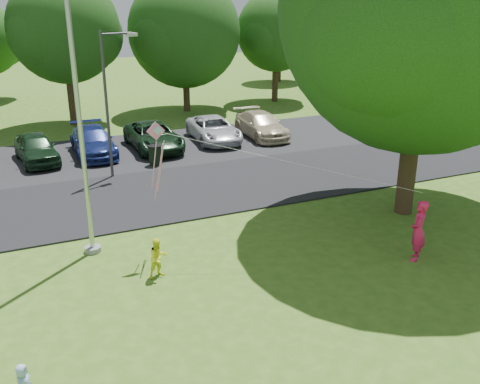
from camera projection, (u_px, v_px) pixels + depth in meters
name	position (u px, v px, depth m)	size (l,w,h in m)	color
ground	(271.00, 308.00, 13.30)	(120.00, 120.00, 0.00)	#3A6219
park_road	(166.00, 193.00, 21.01)	(60.00, 6.00, 0.06)	black
parking_strip	(128.00, 152.00, 26.58)	(42.00, 7.00, 0.06)	black
flagpole	(79.00, 116.00, 14.82)	(0.50, 0.50, 10.00)	#B7BABF
street_lamp	(111.00, 92.00, 21.83)	(1.64, 0.72, 6.06)	#3F3F44
trash_can	(155.00, 156.00, 24.31)	(0.61, 0.61, 0.97)	black
big_tree	(424.00, 15.00, 16.83)	(9.88, 9.35, 11.66)	#332316
tree_row	(115.00, 24.00, 32.72)	(64.35, 11.94, 10.88)	#332316
horizon_trees	(122.00, 37.00, 42.43)	(77.46, 7.20, 7.02)	#332316
parked_cars	(122.00, 139.00, 26.21)	(17.21, 5.42, 1.48)	#B2B7BF
woman	(418.00, 231.00, 15.47)	(0.67, 0.44, 1.84)	#EE1F5B
child_yellow	(158.00, 258.00, 14.61)	(0.56, 0.43, 1.15)	#FBFF28
child_blue	(23.00, 384.00, 10.08)	(0.41, 0.27, 0.84)	#9BC0ED
kite	(166.00, 148.00, 15.03)	(6.96, 3.69, 2.37)	pink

